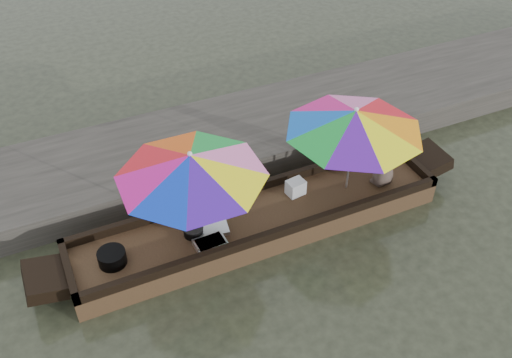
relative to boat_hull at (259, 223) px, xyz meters
name	(u,v)px	position (x,y,z in m)	size (l,w,h in m)	color
water	(259,230)	(0.00, 0.00, -0.17)	(80.00, 80.00, 0.00)	black
dock	(209,144)	(0.00, 2.20, 0.08)	(22.00, 2.20, 0.50)	#2D2B26
boat_hull	(259,223)	(0.00, 0.00, 0.00)	(5.94, 1.20, 0.35)	black
cooking_pot	(112,258)	(-2.31, -0.04, 0.28)	(0.40, 0.40, 0.21)	black
tray_crayfish	(210,243)	(-0.93, -0.31, 0.22)	(0.46, 0.32, 0.09)	silver
tray_scallop	(213,229)	(-0.78, -0.03, 0.21)	(0.46, 0.32, 0.06)	silver
charcoal_grill	(193,231)	(-1.07, 0.02, 0.24)	(0.30, 0.30, 0.14)	black
supply_bag	(296,187)	(0.75, 0.20, 0.30)	(0.28, 0.22, 0.26)	silver
vendor	(386,156)	(2.19, -0.13, 0.72)	(0.54, 0.35, 1.09)	#503F36
umbrella_bow	(194,195)	(-1.02, 0.00, 0.95)	(2.16, 2.16, 1.55)	pink
umbrella_stern	(351,149)	(1.60, 0.00, 0.95)	(2.17, 2.17, 1.55)	red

